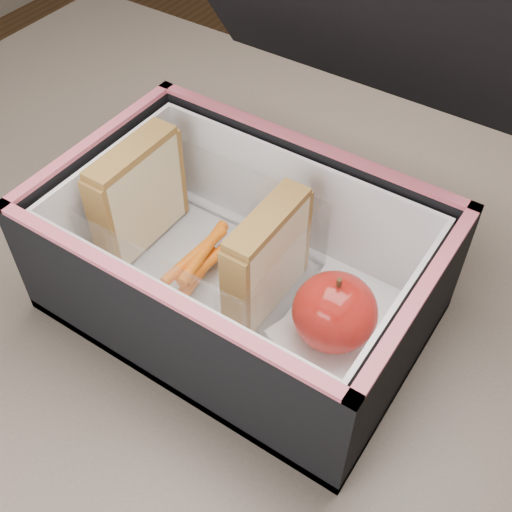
# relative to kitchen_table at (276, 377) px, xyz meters

# --- Properties ---
(kitchen_table) EXTENTS (1.20, 0.80, 0.75)m
(kitchen_table) POSITION_rel_kitchen_table_xyz_m (0.00, 0.00, 0.00)
(kitchen_table) COLOR brown
(kitchen_table) RESTS_ON ground
(lunch_bag) EXTENTS (0.32, 0.33, 0.29)m
(lunch_bag) POSITION_rel_kitchen_table_xyz_m (-0.04, 0.00, 0.16)
(lunch_bag) COLOR black
(lunch_bag) RESTS_ON kitchen_table
(plastic_tub) EXTENTS (0.19, 0.13, 0.08)m
(plastic_tub) POSITION_rel_kitchen_table_xyz_m (-0.09, 0.01, 0.14)
(plastic_tub) COLOR white
(plastic_tub) RESTS_ON lunch_bag
(sandwich_left) EXTENTS (0.03, 0.10, 0.11)m
(sandwich_left) POSITION_rel_kitchen_table_xyz_m (-0.16, 0.01, 0.16)
(sandwich_left) COLOR beige
(sandwich_left) RESTS_ON plastic_tub
(sandwich_right) EXTENTS (0.03, 0.09, 0.10)m
(sandwich_right) POSITION_rel_kitchen_table_xyz_m (-0.02, 0.01, 0.16)
(sandwich_right) COLOR beige
(sandwich_right) RESTS_ON plastic_tub
(carrot_sticks) EXTENTS (0.03, 0.11, 0.03)m
(carrot_sticks) POSITION_rel_kitchen_table_xyz_m (-0.08, -0.01, 0.13)
(carrot_sticks) COLOR #DA5900
(carrot_sticks) RESTS_ON plastic_tub
(paper_napkin) EXTENTS (0.10, 0.10, 0.01)m
(paper_napkin) POSITION_rel_kitchen_table_xyz_m (0.05, -0.00, 0.11)
(paper_napkin) COLOR white
(paper_napkin) RESTS_ON lunch_bag
(red_apple) EXTENTS (0.09, 0.09, 0.07)m
(red_apple) POSITION_rel_kitchen_table_xyz_m (0.05, -0.00, 0.15)
(red_apple) COLOR #9C1410
(red_apple) RESTS_ON paper_napkin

